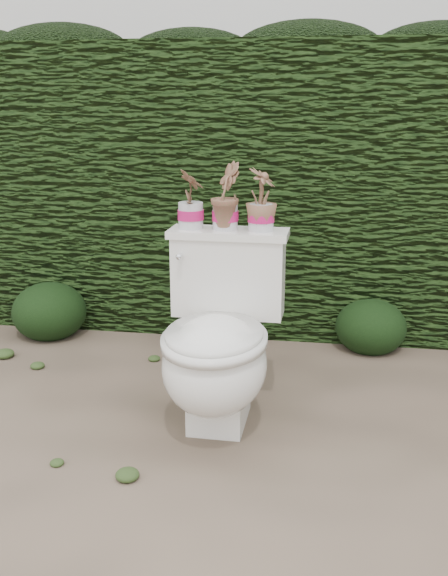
% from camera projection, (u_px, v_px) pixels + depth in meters
% --- Properties ---
extents(ground, '(60.00, 60.00, 0.00)m').
position_uv_depth(ground, '(273.00, 439.00, 2.55)').
color(ground, '#7E6A56').
rests_on(ground, ground).
extents(hedge, '(8.00, 1.00, 1.60)m').
position_uv_depth(hedge, '(298.00, 187.00, 3.84)').
color(hedge, '#264015').
rests_on(hedge, ground).
extents(house_wall, '(8.00, 3.50, 4.00)m').
position_uv_depth(house_wall, '(369.00, 39.00, 7.59)').
color(house_wall, silver).
rests_on(house_wall, ground).
extents(toilet, '(0.50, 0.69, 0.78)m').
position_uv_depth(toilet, '(218.00, 344.00, 2.57)').
color(toilet, white).
rests_on(toilet, ground).
extents(potted_plant_left, '(0.14, 0.15, 0.23)m').
position_uv_depth(potted_plant_left, '(191.00, 201.00, 2.67)').
color(potted_plant_left, '#1E6325').
rests_on(potted_plant_left, toilet).
extents(potted_plant_center, '(0.12, 0.15, 0.26)m').
position_uv_depth(potted_plant_center, '(225.00, 198.00, 2.64)').
color(potted_plant_center, '#1E6325').
rests_on(potted_plant_center, toilet).
extents(potted_plant_right, '(0.15, 0.15, 0.24)m').
position_uv_depth(potted_plant_right, '(261.00, 202.00, 2.62)').
color(potted_plant_right, '#1E6325').
rests_on(potted_plant_right, toilet).
extents(liriope_clump_1, '(0.42, 0.42, 0.34)m').
position_uv_depth(liriope_clump_1, '(49.00, 307.00, 3.65)').
color(liriope_clump_1, black).
rests_on(liriope_clump_1, ground).
extents(liriope_clump_2, '(0.38, 0.38, 0.30)m').
position_uv_depth(liriope_clump_2, '(222.00, 311.00, 3.62)').
color(liriope_clump_2, black).
rests_on(liriope_clump_2, ground).
extents(liriope_clump_3, '(0.38, 0.38, 0.30)m').
position_uv_depth(liriope_clump_3, '(371.00, 322.00, 3.45)').
color(liriope_clump_3, black).
rests_on(liriope_clump_3, ground).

